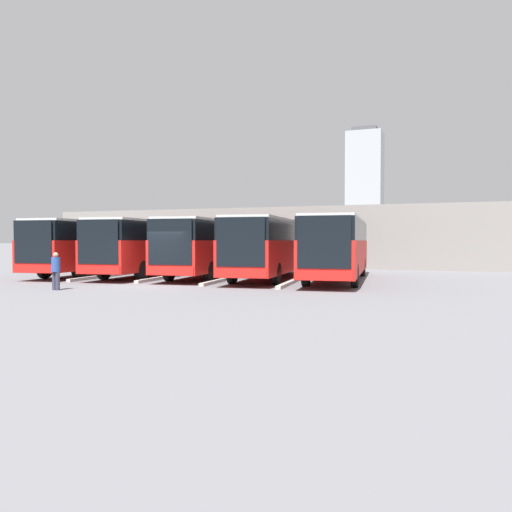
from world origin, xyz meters
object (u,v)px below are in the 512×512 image
Objects in this scene: bus_0 at (338,246)px; bus_1 at (271,246)px; bus_4 at (99,245)px; pedestrian at (56,270)px; bus_2 at (213,245)px; bus_3 at (154,245)px.

bus_0 is 3.68m from bus_1.
bus_4 is at bearing -4.44° from bus_0.
pedestrian is (6.49, 9.12, -0.94)m from bus_1.
bus_2 is (7.35, -0.49, 0.00)m from bus_0.
bus_2 is 7.39m from bus_4.
bus_2 is 1.00× the size of bus_3.
bus_4 is (11.03, 0.39, 0.00)m from bus_1.
bus_4 is (3.68, 0.31, 0.00)m from bus_3.
bus_1 is at bearing 60.89° from pedestrian.
bus_2 is at bearing 79.82° from pedestrian.
bus_3 reaches higher than pedestrian.
bus_1 and bus_3 have the same top height.
bus_0 and bus_1 have the same top height.
bus_0 is 1.00× the size of bus_3.
pedestrian is at bearing 89.96° from bus_3.
pedestrian is (10.16, 9.01, -0.94)m from bus_0.
bus_3 is 1.00× the size of bus_4.
bus_1 is 1.00× the size of bus_4.
pedestrian is (-0.87, 9.04, -0.94)m from bus_3.
bus_2 and bus_4 have the same top height.
bus_3 is at bearing 179.33° from bus_4.
bus_4 is 9.89m from pedestrian.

